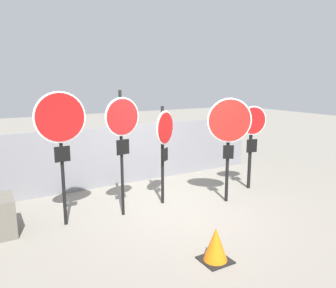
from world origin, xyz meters
name	(u,v)px	position (x,y,z in m)	size (l,w,h in m)	color
ground_plane	(174,207)	(0.00, 0.00, 0.00)	(40.00, 40.00, 0.00)	gray
fence_back	(133,154)	(0.00, 2.07, 0.76)	(7.48, 0.12, 1.51)	slate
stop_sign_0	(61,128)	(-2.18, 0.23, 1.83)	(0.91, 0.13, 2.47)	black
stop_sign_1	(122,128)	(-1.07, 0.12, 1.76)	(0.73, 0.17, 2.47)	black
stop_sign_2	(164,137)	(-0.06, 0.28, 1.47)	(0.60, 0.41, 2.12)	black
stop_sign_3	(229,129)	(1.17, -0.34, 1.64)	(0.84, 0.48, 2.29)	black
stop_sign_4	(252,133)	(2.26, 0.08, 1.40)	(0.68, 0.20, 2.05)	black
traffic_cone_0	(216,245)	(-0.56, -2.12, 0.26)	(0.43, 0.43, 0.53)	black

